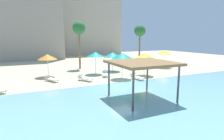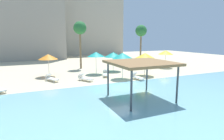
{
  "view_description": "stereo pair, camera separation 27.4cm",
  "coord_description": "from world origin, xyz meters",
  "px_view_note": "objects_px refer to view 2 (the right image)",
  "views": [
    {
      "loc": [
        -8.1,
        -15.12,
        4.53
      ],
      "look_at": [
        -0.13,
        2.0,
        1.3
      ],
      "focal_mm": 30.0,
      "sensor_mm": 36.0,
      "label": 1
    },
    {
      "loc": [
        -7.85,
        -15.24,
        4.53
      ],
      "look_at": [
        -0.13,
        2.0,
        1.3
      ],
      "focal_mm": 30.0,
      "sensor_mm": 36.0,
      "label": 2
    }
  ],
  "objects_px": {
    "beach_umbrella_teal_3": "(113,55)",
    "beach_umbrella_yellow_5": "(145,56)",
    "lounge_chair_0": "(137,77)",
    "lounge_chair_1": "(85,78)",
    "lounge_chair_4": "(106,74)",
    "palm_tree_0": "(80,29)",
    "beach_umbrella_yellow_4": "(166,52)",
    "beach_umbrella_teal_7": "(96,54)",
    "beach_umbrella_orange_0": "(48,57)",
    "beach_umbrella_teal_2": "(123,56)",
    "lounge_chair_2": "(51,78)",
    "palm_tree_1": "(141,32)",
    "shade_pavilion": "(141,64)"
  },
  "relations": [
    {
      "from": "beach_umbrella_teal_7",
      "to": "lounge_chair_0",
      "type": "relative_size",
      "value": 1.44
    },
    {
      "from": "beach_umbrella_orange_0",
      "to": "beach_umbrella_teal_2",
      "type": "distance_m",
      "value": 8.78
    },
    {
      "from": "lounge_chair_4",
      "to": "palm_tree_0",
      "type": "relative_size",
      "value": 0.28
    },
    {
      "from": "shade_pavilion",
      "to": "lounge_chair_4",
      "type": "bearing_deg",
      "value": 84.41
    },
    {
      "from": "beach_umbrella_orange_0",
      "to": "lounge_chair_0",
      "type": "bearing_deg",
      "value": -33.57
    },
    {
      "from": "lounge_chair_2",
      "to": "beach_umbrella_teal_3",
      "type": "bearing_deg",
      "value": 84.56
    },
    {
      "from": "shade_pavilion",
      "to": "beach_umbrella_yellow_4",
      "type": "distance_m",
      "value": 16.46
    },
    {
      "from": "beach_umbrella_yellow_4",
      "to": "beach_umbrella_teal_7",
      "type": "bearing_deg",
      "value": -177.54
    },
    {
      "from": "palm_tree_1",
      "to": "lounge_chair_0",
      "type": "bearing_deg",
      "value": -124.45
    },
    {
      "from": "beach_umbrella_orange_0",
      "to": "palm_tree_1",
      "type": "height_order",
      "value": "palm_tree_1"
    },
    {
      "from": "palm_tree_0",
      "to": "lounge_chair_2",
      "type": "bearing_deg",
      "value": -126.08
    },
    {
      "from": "beach_umbrella_teal_3",
      "to": "palm_tree_0",
      "type": "distance_m",
      "value": 6.43
    },
    {
      "from": "beach_umbrella_teal_3",
      "to": "beach_umbrella_teal_7",
      "type": "distance_m",
      "value": 3.02
    },
    {
      "from": "lounge_chair_2",
      "to": "palm_tree_1",
      "type": "distance_m",
      "value": 17.57
    },
    {
      "from": "lounge_chair_0",
      "to": "lounge_chair_2",
      "type": "relative_size",
      "value": 0.99
    },
    {
      "from": "palm_tree_1",
      "to": "lounge_chair_4",
      "type": "bearing_deg",
      "value": -143.97
    },
    {
      "from": "beach_umbrella_orange_0",
      "to": "lounge_chair_4",
      "type": "distance_m",
      "value": 7.05
    },
    {
      "from": "lounge_chair_1",
      "to": "lounge_chair_2",
      "type": "relative_size",
      "value": 0.99
    },
    {
      "from": "beach_umbrella_teal_3",
      "to": "beach_umbrella_yellow_5",
      "type": "distance_m",
      "value": 4.93
    },
    {
      "from": "shade_pavilion",
      "to": "palm_tree_1",
      "type": "relative_size",
      "value": 0.65
    },
    {
      "from": "beach_umbrella_teal_3",
      "to": "beach_umbrella_yellow_5",
      "type": "bearing_deg",
      "value": -63.19
    },
    {
      "from": "beach_umbrella_orange_0",
      "to": "beach_umbrella_teal_7",
      "type": "bearing_deg",
      "value": -7.36
    },
    {
      "from": "beach_umbrella_orange_0",
      "to": "palm_tree_1",
      "type": "bearing_deg",
      "value": 14.53
    },
    {
      "from": "beach_umbrella_teal_3",
      "to": "beach_umbrella_yellow_5",
      "type": "xyz_separation_m",
      "value": [
        2.22,
        -4.4,
        0.15
      ]
    },
    {
      "from": "lounge_chair_4",
      "to": "lounge_chair_0",
      "type": "bearing_deg",
      "value": 61.53
    },
    {
      "from": "beach_umbrella_yellow_5",
      "to": "lounge_chair_4",
      "type": "relative_size",
      "value": 1.4
    },
    {
      "from": "beach_umbrella_orange_0",
      "to": "beach_umbrella_yellow_5",
      "type": "relative_size",
      "value": 0.97
    },
    {
      "from": "beach_umbrella_teal_3",
      "to": "lounge_chair_4",
      "type": "height_order",
      "value": "beach_umbrella_teal_3"
    },
    {
      "from": "beach_umbrella_teal_2",
      "to": "lounge_chair_0",
      "type": "bearing_deg",
      "value": -43.85
    },
    {
      "from": "lounge_chair_1",
      "to": "lounge_chair_4",
      "type": "bearing_deg",
      "value": 84.51
    },
    {
      "from": "beach_umbrella_teal_3",
      "to": "lounge_chair_4",
      "type": "bearing_deg",
      "value": -128.69
    },
    {
      "from": "palm_tree_0",
      "to": "beach_umbrella_teal_2",
      "type": "bearing_deg",
      "value": -74.71
    },
    {
      "from": "beach_umbrella_teal_2",
      "to": "beach_umbrella_teal_7",
      "type": "distance_m",
      "value": 4.26
    },
    {
      "from": "lounge_chair_0",
      "to": "lounge_chair_1",
      "type": "xyz_separation_m",
      "value": [
        -5.41,
        1.8,
        0.0
      ]
    },
    {
      "from": "beach_umbrella_yellow_4",
      "to": "beach_umbrella_teal_2",
      "type": "bearing_deg",
      "value": -155.78
    },
    {
      "from": "palm_tree_0",
      "to": "lounge_chair_1",
      "type": "bearing_deg",
      "value": -102.12
    },
    {
      "from": "lounge_chair_0",
      "to": "lounge_chair_2",
      "type": "height_order",
      "value": "same"
    },
    {
      "from": "beach_umbrella_yellow_5",
      "to": "palm_tree_1",
      "type": "bearing_deg",
      "value": 60.59
    },
    {
      "from": "palm_tree_0",
      "to": "beach_umbrella_yellow_5",
      "type": "bearing_deg",
      "value": -55.93
    },
    {
      "from": "lounge_chair_0",
      "to": "lounge_chair_1",
      "type": "height_order",
      "value": "same"
    },
    {
      "from": "palm_tree_0",
      "to": "beach_umbrella_yellow_4",
      "type": "bearing_deg",
      "value": -20.61
    },
    {
      "from": "lounge_chair_2",
      "to": "beach_umbrella_teal_7",
      "type": "bearing_deg",
      "value": 84.39
    },
    {
      "from": "palm_tree_0",
      "to": "lounge_chair_0",
      "type": "bearing_deg",
      "value": -70.14
    },
    {
      "from": "beach_umbrella_yellow_5",
      "to": "palm_tree_1",
      "type": "distance_m",
      "value": 9.85
    },
    {
      "from": "beach_umbrella_orange_0",
      "to": "lounge_chair_4",
      "type": "height_order",
      "value": "beach_umbrella_orange_0"
    },
    {
      "from": "beach_umbrella_teal_3",
      "to": "lounge_chair_4",
      "type": "xyz_separation_m",
      "value": [
        -2.34,
        -2.92,
        -1.95
      ]
    },
    {
      "from": "beach_umbrella_yellow_5",
      "to": "lounge_chair_4",
      "type": "bearing_deg",
      "value": 162.04
    },
    {
      "from": "beach_umbrella_teal_2",
      "to": "lounge_chair_2",
      "type": "height_order",
      "value": "beach_umbrella_teal_2"
    },
    {
      "from": "beach_umbrella_teal_2",
      "to": "beach_umbrella_yellow_4",
      "type": "bearing_deg",
      "value": 24.22
    },
    {
      "from": "beach_umbrella_teal_7",
      "to": "lounge_chair_4",
      "type": "distance_m",
      "value": 2.96
    }
  ]
}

